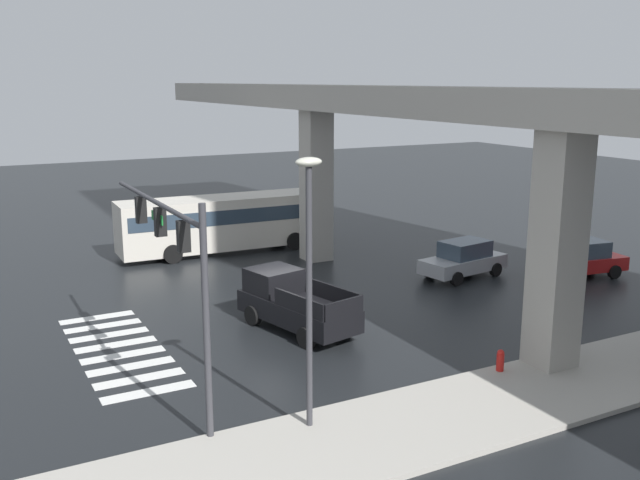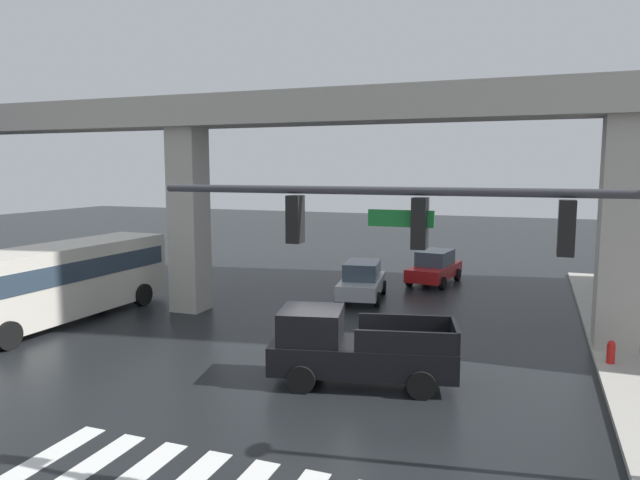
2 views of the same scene
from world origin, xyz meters
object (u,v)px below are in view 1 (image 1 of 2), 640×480
Objects in this scene: pickup_truck at (293,303)px; sedan_silver at (464,259)px; traffic_signal_mast at (173,248)px; fire_hydrant at (500,362)px; city_bus at (221,221)px; sedan_red at (580,259)px; street_lamp_near_corner at (309,264)px.

sedan_silver is at bearing 104.81° from pickup_truck.
traffic_signal_mast is 10.22× the size of fire_hydrant.
sedan_red is (12.55, 13.19, -0.87)m from city_bus.
fire_hydrant is at bearing 93.31° from street_lamp_near_corner.
sedan_red is 0.52× the size of traffic_signal_mast.
city_bus is 2.41× the size of sedan_red.
pickup_truck is at bearing -150.90° from fire_hydrant.
sedan_red is 5.49m from sedan_silver.
city_bus is at bearing -140.26° from sedan_silver.
sedan_red is at bearing 46.43° from city_bus.
traffic_signal_mast is at bearing -67.01° from sedan_silver.
traffic_signal_mast is 10.71m from fire_hydrant.
sedan_red is 5.31× the size of fire_hydrant.
pickup_truck reaches higher than fire_hydrant.
traffic_signal_mast reaches higher than pickup_truck.
sedan_silver is at bearing 112.99° from traffic_signal_mast.
pickup_truck is at bearing 157.34° from street_lamp_near_corner.
traffic_signal_mast is (16.71, -7.48, 2.83)m from city_bus.
fire_hydrant is (7.11, -11.22, -0.42)m from sedan_red.
pickup_truck is 7.74m from traffic_signal_mast.
city_bus is 19.79m from fire_hydrant.
fire_hydrant is (9.64, -6.36, -0.42)m from sedan_silver.
sedan_red is at bearing 122.33° from fire_hydrant.
sedan_red is at bearing 62.47° from sedan_silver.
city_bus is at bearing 166.10° from street_lamp_near_corner.
fire_hydrant is at bearing 29.10° from pickup_truck.
street_lamp_near_corner is at bearing -22.66° from pickup_truck.
sedan_silver is at bearing -117.53° from sedan_red.
sedan_silver is 17.56m from traffic_signal_mast.
pickup_truck is 8.72m from street_lamp_near_corner.
street_lamp_near_corner is 8.52× the size of fire_hydrant.
city_bus is at bearing -133.57° from sedan_red.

